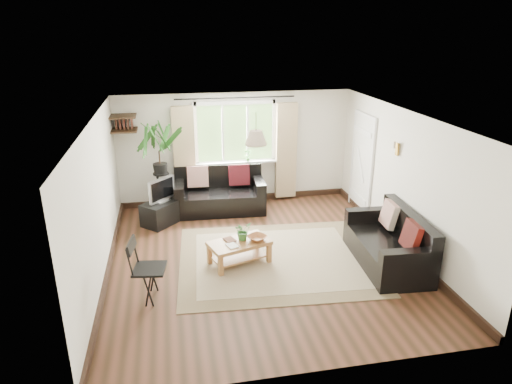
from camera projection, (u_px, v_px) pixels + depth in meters
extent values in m
plane|color=black|center=(260.00, 258.00, 7.72)|extent=(5.50, 5.50, 0.00)
plane|color=white|center=(261.00, 117.00, 6.89)|extent=(5.50, 5.50, 0.00)
cube|color=silver|center=(235.00, 149.00, 9.84)|extent=(5.00, 0.02, 2.40)
cube|color=silver|center=(313.00, 281.00, 4.77)|extent=(5.00, 0.02, 2.40)
cube|color=silver|center=(98.00, 203.00, 6.86)|extent=(0.02, 5.50, 2.40)
cube|color=silver|center=(405.00, 182.00, 7.75)|extent=(0.02, 5.50, 2.40)
cube|color=beige|center=(276.00, 259.00, 7.68)|extent=(3.39, 2.97, 0.02)
cube|color=silver|center=(362.00, 165.00, 9.38)|extent=(0.06, 0.96, 2.06)
imported|color=#326A2A|center=(243.00, 231.00, 7.44)|extent=(0.36, 0.35, 0.30)
imported|color=#9F5E37|center=(257.00, 238.00, 7.46)|extent=(0.42, 0.42, 0.07)
imported|color=white|center=(228.00, 247.00, 7.23)|extent=(0.21, 0.25, 0.02)
imported|color=brown|center=(225.00, 241.00, 7.41)|extent=(0.22, 0.26, 0.02)
cube|color=black|center=(163.00, 212.00, 9.03)|extent=(0.92, 0.94, 0.45)
imported|color=#2D6023|center=(248.00, 155.00, 9.82)|extent=(0.14, 0.10, 0.27)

